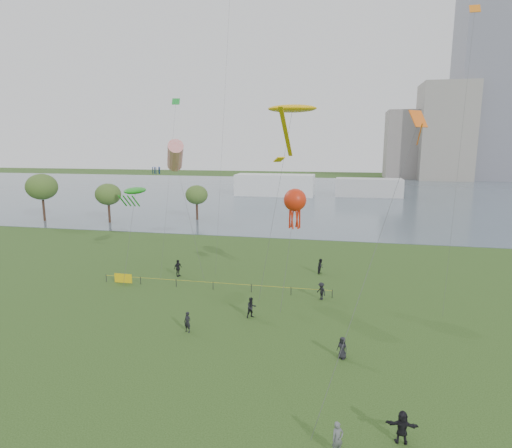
% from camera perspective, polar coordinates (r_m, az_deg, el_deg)
% --- Properties ---
extents(ground_plane, '(400.00, 400.00, 0.00)m').
position_cam_1_polar(ground_plane, '(29.71, -4.11, -19.03)').
color(ground_plane, '#203C13').
extents(lake, '(400.00, 120.00, 0.08)m').
position_cam_1_polar(lake, '(125.85, 8.30, 3.93)').
color(lake, slate).
rests_on(lake, ground_plane).
extents(tower, '(24.00, 24.00, 120.00)m').
position_cam_1_polar(tower, '(205.47, 29.11, 22.21)').
color(tower, slate).
rests_on(tower, ground_plane).
extents(building_mid, '(20.00, 20.00, 38.00)m').
position_cam_1_polar(building_mid, '(190.82, 23.84, 11.14)').
color(building_mid, gray).
rests_on(building_mid, ground_plane).
extents(building_low, '(16.00, 18.00, 28.00)m').
position_cam_1_polar(building_low, '(194.37, 19.26, 9.95)').
color(building_low, gray).
rests_on(building_low, ground_plane).
extents(pavilion_left, '(22.00, 8.00, 6.00)m').
position_cam_1_polar(pavilion_left, '(121.87, 2.53, 5.22)').
color(pavilion_left, white).
rests_on(pavilion_left, ground_plane).
extents(pavilion_right, '(18.00, 7.00, 5.00)m').
position_cam_1_polar(pavilion_right, '(123.58, 14.79, 4.72)').
color(pavilion_right, silver).
rests_on(pavilion_right, ground_plane).
extents(trees, '(33.32, 12.10, 9.02)m').
position_cam_1_polar(trees, '(86.55, -20.85, 4.17)').
color(trees, '#322117').
rests_on(trees, ground_plane).
extents(fence, '(24.07, 0.07, 1.05)m').
position_cam_1_polar(fence, '(46.37, -13.05, -7.35)').
color(fence, black).
rests_on(fence, ground_plane).
extents(kite_flyer, '(0.73, 0.67, 1.68)m').
position_cam_1_polar(kite_flyer, '(23.20, 10.81, -26.29)').
color(kite_flyer, '#5A5E62').
rests_on(kite_flyer, ground_plane).
extents(spectator_a, '(1.10, 1.07, 1.79)m').
position_cam_1_polar(spectator_a, '(37.23, -0.61, -11.08)').
color(spectator_a, black).
rests_on(spectator_a, ground_plane).
extents(spectator_b, '(1.21, 1.23, 1.70)m').
position_cam_1_polar(spectator_b, '(41.71, 8.69, -8.83)').
color(spectator_b, black).
rests_on(spectator_b, ground_plane).
extents(spectator_c, '(0.91, 1.21, 1.91)m').
position_cam_1_polar(spectator_c, '(48.92, -10.37, -5.80)').
color(spectator_c, black).
rests_on(spectator_c, ground_plane).
extents(spectator_d, '(0.92, 0.82, 1.57)m').
position_cam_1_polar(spectator_d, '(31.39, 11.43, -15.88)').
color(spectator_d, black).
rests_on(spectator_d, ground_plane).
extents(spectator_e, '(1.60, 0.54, 1.72)m').
position_cam_1_polar(spectator_e, '(24.60, 18.90, -24.25)').
color(spectator_e, black).
rests_on(spectator_e, ground_plane).
extents(spectator_f, '(0.70, 0.58, 1.67)m').
position_cam_1_polar(spectator_f, '(35.02, -9.12, -12.79)').
color(spectator_f, black).
rests_on(spectator_f, ground_plane).
extents(spectator_g, '(0.93, 1.04, 1.76)m').
position_cam_1_polar(spectator_g, '(49.62, 8.63, -5.59)').
color(spectator_g, black).
rests_on(spectator_g, ground_plane).
extents(kite_stingray, '(4.77, 9.94, 18.33)m').
position_cam_1_polar(kite_stingray, '(42.08, 4.82, 14.98)').
color(kite_stingray, '#3F3F42').
extents(kite_windsock, '(6.71, 5.92, 15.19)m').
position_cam_1_polar(kite_windsock, '(49.69, -10.75, 8.91)').
color(kite_windsock, '#3F3F42').
extents(kite_creature, '(2.73, 8.79, 9.65)m').
position_cam_1_polar(kite_creature, '(51.95, -15.84, 4.26)').
color(kite_creature, '#3F3F42').
extents(kite_octopus, '(2.29, 8.40, 10.26)m').
position_cam_1_polar(kite_octopus, '(43.20, 5.22, 3.12)').
color(kite_octopus, '#3F3F42').
extents(kite_delta, '(6.36, 11.04, 16.83)m').
position_cam_1_polar(kite_delta, '(29.23, 20.26, 11.02)').
color(kite_delta, '#3F3F42').
extents(small_kites, '(31.61, 7.20, 12.66)m').
position_cam_1_polar(small_kites, '(49.44, 2.89, 23.68)').
color(small_kites, '#198C2D').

